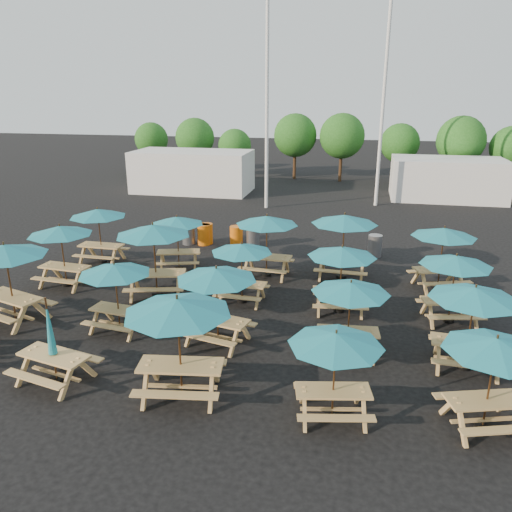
% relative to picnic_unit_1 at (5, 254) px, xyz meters
% --- Properties ---
extents(ground, '(120.00, 120.00, 0.00)m').
position_rel_picnic_unit_1_xyz_m(ground, '(6.63, 3.00, -2.17)').
color(ground, black).
rests_on(ground, ground).
extents(picnic_unit_1, '(3.05, 3.05, 2.48)m').
position_rel_picnic_unit_1_xyz_m(picnic_unit_1, '(0.00, 0.00, 0.00)').
color(picnic_unit_1, tan).
rests_on(picnic_unit_1, ground).
extents(picnic_unit_2, '(2.41, 2.41, 2.26)m').
position_rel_picnic_unit_1_xyz_m(picnic_unit_2, '(-0.10, 2.97, -0.19)').
color(picnic_unit_2, tan).
rests_on(picnic_unit_2, ground).
extents(picnic_unit_3, '(2.29, 2.29, 2.27)m').
position_rel_picnic_unit_1_xyz_m(picnic_unit_3, '(-0.10, 5.62, -0.18)').
color(picnic_unit_3, tan).
rests_on(picnic_unit_3, ground).
extents(picnic_unit_4, '(2.03, 1.86, 2.23)m').
position_rel_picnic_unit_1_xyz_m(picnic_unit_4, '(3.19, -2.78, -1.25)').
color(picnic_unit_4, tan).
rests_on(picnic_unit_4, ground).
extents(picnic_unit_5, '(2.31, 2.31, 2.09)m').
position_rel_picnic_unit_1_xyz_m(picnic_unit_5, '(3.44, 0.07, -0.34)').
color(picnic_unit_5, tan).
rests_on(picnic_unit_5, ground).
extents(picnic_unit_6, '(3.06, 3.06, 2.55)m').
position_rel_picnic_unit_1_xyz_m(picnic_unit_6, '(3.48, 2.81, 0.06)').
color(picnic_unit_6, tan).
rests_on(picnic_unit_6, ground).
extents(picnic_unit_7, '(2.60, 2.60, 2.13)m').
position_rel_picnic_unit_1_xyz_m(picnic_unit_7, '(3.25, 5.59, -0.30)').
color(picnic_unit_7, tan).
rests_on(picnic_unit_7, ground).
extents(picnic_unit_8, '(2.76, 2.76, 2.47)m').
position_rel_picnic_unit_1_xyz_m(picnic_unit_8, '(6.38, -2.70, -0.01)').
color(picnic_unit_8, tan).
rests_on(picnic_unit_8, ground).
extents(picnic_unit_9, '(2.66, 2.66, 2.25)m').
position_rel_picnic_unit_1_xyz_m(picnic_unit_9, '(6.50, -0.08, -0.20)').
color(picnic_unit_9, tan).
rests_on(picnic_unit_9, ground).
extents(picnic_unit_10, '(2.13, 2.13, 2.05)m').
position_rel_picnic_unit_1_xyz_m(picnic_unit_10, '(6.49, 2.86, -0.37)').
color(picnic_unit_10, tan).
rests_on(picnic_unit_10, ground).
extents(picnic_unit_11, '(2.47, 2.47, 2.37)m').
position_rel_picnic_unit_1_xyz_m(picnic_unit_11, '(6.83, 5.49, -0.09)').
color(picnic_unit_11, tan).
rests_on(picnic_unit_11, ground).
extents(picnic_unit_12, '(2.37, 2.37, 2.05)m').
position_rel_picnic_unit_1_xyz_m(picnic_unit_12, '(9.85, -2.80, -0.38)').
color(picnic_unit_12, tan).
rests_on(picnic_unit_12, ground).
extents(picnic_unit_13, '(2.25, 2.25, 2.09)m').
position_rel_picnic_unit_1_xyz_m(picnic_unit_13, '(10.07, 0.05, -0.34)').
color(picnic_unit_13, tan).
rests_on(picnic_unit_13, ground).
extents(picnic_unit_14, '(2.35, 2.35, 2.18)m').
position_rel_picnic_unit_1_xyz_m(picnic_unit_14, '(9.72, 2.76, -0.26)').
color(picnic_unit_14, tan).
rests_on(picnic_unit_14, ground).
extents(picnic_unit_15, '(2.54, 2.54, 2.47)m').
position_rel_picnic_unit_1_xyz_m(picnic_unit_15, '(9.66, 5.85, -0.01)').
color(picnic_unit_15, tan).
rests_on(picnic_unit_15, ground).
extents(picnic_unit_16, '(2.63, 2.63, 2.13)m').
position_rel_picnic_unit_1_xyz_m(picnic_unit_16, '(12.99, -2.53, -0.30)').
color(picnic_unit_16, tan).
rests_on(picnic_unit_16, ground).
extents(picnic_unit_17, '(2.36, 2.36, 2.25)m').
position_rel_picnic_unit_1_xyz_m(picnic_unit_17, '(13.05, -0.07, -0.20)').
color(picnic_unit_17, tan).
rests_on(picnic_unit_17, ground).
extents(picnic_unit_18, '(2.49, 2.49, 2.15)m').
position_rel_picnic_unit_1_xyz_m(picnic_unit_18, '(13.05, 2.70, -0.29)').
color(picnic_unit_18, tan).
rests_on(picnic_unit_18, ground).
extents(picnic_unit_19, '(2.85, 2.85, 2.26)m').
position_rel_picnic_unit_1_xyz_m(picnic_unit_19, '(13.09, 5.49, -0.19)').
color(picnic_unit_19, tan).
rests_on(picnic_unit_19, ground).
extents(waste_bin_0, '(0.59, 0.59, 0.94)m').
position_rel_picnic_unit_1_xyz_m(waste_bin_0, '(2.54, 8.83, -1.70)').
color(waste_bin_0, gray).
rests_on(waste_bin_0, ground).
extents(waste_bin_1, '(0.59, 0.59, 0.94)m').
position_rel_picnic_unit_1_xyz_m(waste_bin_1, '(3.32, 9.08, -1.70)').
color(waste_bin_1, orange).
rests_on(waste_bin_1, ground).
extents(waste_bin_2, '(0.59, 0.59, 0.94)m').
position_rel_picnic_unit_1_xyz_m(waste_bin_2, '(3.25, 8.90, -1.70)').
color(waste_bin_2, orange).
rests_on(waste_bin_2, ground).
extents(waste_bin_3, '(0.59, 0.59, 0.94)m').
position_rel_picnic_unit_1_xyz_m(waste_bin_3, '(4.79, 8.91, -1.70)').
color(waste_bin_3, orange).
rests_on(waste_bin_3, ground).
extents(waste_bin_4, '(0.59, 0.59, 0.94)m').
position_rel_picnic_unit_1_xyz_m(waste_bin_4, '(5.54, 8.98, -1.70)').
color(waste_bin_4, gray).
rests_on(waste_bin_4, ground).
extents(waste_bin_5, '(0.59, 0.59, 0.94)m').
position_rel_picnic_unit_1_xyz_m(waste_bin_5, '(10.91, 8.74, -1.70)').
color(waste_bin_5, gray).
rests_on(waste_bin_5, ground).
extents(mast_0, '(0.20, 0.20, 12.00)m').
position_rel_picnic_unit_1_xyz_m(mast_0, '(4.63, 17.00, 3.83)').
color(mast_0, silver).
rests_on(mast_0, ground).
extents(mast_1, '(0.20, 0.20, 12.00)m').
position_rel_picnic_unit_1_xyz_m(mast_1, '(11.13, 19.00, 3.83)').
color(mast_1, silver).
rests_on(mast_1, ground).
extents(event_tent_0, '(8.00, 4.00, 2.80)m').
position_rel_picnic_unit_1_xyz_m(event_tent_0, '(-1.37, 21.00, -0.77)').
color(event_tent_0, silver).
rests_on(event_tent_0, ground).
extents(event_tent_1, '(7.00, 4.00, 2.60)m').
position_rel_picnic_unit_1_xyz_m(event_tent_1, '(15.63, 22.00, -0.87)').
color(event_tent_1, silver).
rests_on(event_tent_1, ground).
extents(tree_0, '(2.80, 2.80, 4.24)m').
position_rel_picnic_unit_1_xyz_m(tree_0, '(-7.44, 28.24, 0.66)').
color(tree_0, '#382314').
rests_on(tree_0, ground).
extents(tree_1, '(3.11, 3.11, 4.72)m').
position_rel_picnic_unit_1_xyz_m(tree_1, '(-3.12, 26.90, 0.98)').
color(tree_1, '#382314').
rests_on(tree_1, ground).
extents(tree_2, '(2.59, 2.59, 3.93)m').
position_rel_picnic_unit_1_xyz_m(tree_2, '(0.24, 26.65, 0.46)').
color(tree_2, '#382314').
rests_on(tree_2, ground).
extents(tree_3, '(3.36, 3.36, 5.09)m').
position_rel_picnic_unit_1_xyz_m(tree_3, '(4.87, 27.71, 1.24)').
color(tree_3, '#382314').
rests_on(tree_3, ground).
extents(tree_4, '(3.41, 3.41, 5.17)m').
position_rel_picnic_unit_1_xyz_m(tree_4, '(8.53, 27.25, 1.29)').
color(tree_4, '#382314').
rests_on(tree_4, ground).
extents(tree_5, '(2.94, 2.94, 4.45)m').
position_rel_picnic_unit_1_xyz_m(tree_5, '(12.85, 27.67, 0.81)').
color(tree_5, '#382314').
rests_on(tree_5, ground).
extents(tree_6, '(3.38, 3.38, 5.13)m').
position_rel_picnic_unit_1_xyz_m(tree_6, '(16.86, 25.89, 1.26)').
color(tree_6, '#382314').
rests_on(tree_6, ground).
extents(tree_7, '(2.95, 2.95, 4.48)m').
position_rel_picnic_unit_1_xyz_m(tree_7, '(20.25, 25.92, 0.82)').
color(tree_7, '#382314').
rests_on(tree_7, ground).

